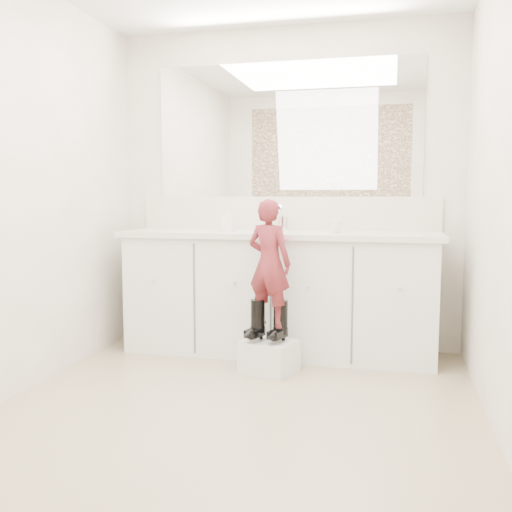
# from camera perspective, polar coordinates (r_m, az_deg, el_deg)

# --- Properties ---
(floor) EXTENTS (3.00, 3.00, 0.00)m
(floor) POSITION_cam_1_polar(r_m,az_deg,el_deg) (3.12, -2.31, -15.50)
(floor) COLOR #988563
(floor) RESTS_ON ground
(wall_back) EXTENTS (2.60, 0.00, 2.60)m
(wall_back) POSITION_cam_1_polar(r_m,az_deg,el_deg) (4.37, 3.04, 6.74)
(wall_back) COLOR beige
(wall_back) RESTS_ON floor
(wall_front) EXTENTS (2.60, 0.00, 2.60)m
(wall_front) POSITION_cam_1_polar(r_m,az_deg,el_deg) (1.52, -18.25, 7.74)
(wall_front) COLOR beige
(wall_front) RESTS_ON floor
(wall_left) EXTENTS (0.00, 3.00, 3.00)m
(wall_left) POSITION_cam_1_polar(r_m,az_deg,el_deg) (3.49, -23.51, 6.42)
(wall_left) COLOR beige
(wall_left) RESTS_ON floor
(wall_right) EXTENTS (0.00, 3.00, 3.00)m
(wall_right) POSITION_cam_1_polar(r_m,az_deg,el_deg) (2.84, 23.90, 6.60)
(wall_right) COLOR beige
(wall_right) RESTS_ON floor
(vanity_cabinet) EXTENTS (2.20, 0.55, 0.85)m
(vanity_cabinet) POSITION_cam_1_polar(r_m,az_deg,el_deg) (4.16, 2.28, -3.95)
(vanity_cabinet) COLOR silver
(vanity_cabinet) RESTS_ON floor
(countertop) EXTENTS (2.28, 0.58, 0.04)m
(countertop) POSITION_cam_1_polar(r_m,az_deg,el_deg) (4.09, 2.27, 2.17)
(countertop) COLOR beige
(countertop) RESTS_ON vanity_cabinet
(backsplash) EXTENTS (2.28, 0.03, 0.25)m
(backsplash) POSITION_cam_1_polar(r_m,az_deg,el_deg) (4.35, 2.99, 4.31)
(backsplash) COLOR beige
(backsplash) RESTS_ON countertop
(mirror) EXTENTS (2.00, 0.02, 1.00)m
(mirror) POSITION_cam_1_polar(r_m,az_deg,el_deg) (4.38, 3.04, 12.50)
(mirror) COLOR white
(mirror) RESTS_ON wall_back
(faucet) EXTENTS (0.08, 0.08, 0.10)m
(faucet) POSITION_cam_1_polar(r_m,az_deg,el_deg) (4.25, 2.71, 3.25)
(faucet) COLOR silver
(faucet) RESTS_ON countertop
(cup) EXTENTS (0.12, 0.12, 0.09)m
(cup) POSITION_cam_1_polar(r_m,az_deg,el_deg) (4.01, 7.92, 2.96)
(cup) COLOR beige
(cup) RESTS_ON countertop
(soap_bottle) EXTENTS (0.08, 0.09, 0.18)m
(soap_bottle) POSITION_cam_1_polar(r_m,az_deg,el_deg) (4.15, -2.84, 3.74)
(soap_bottle) COLOR silver
(soap_bottle) RESTS_ON countertop
(step_stool) EXTENTS (0.39, 0.36, 0.21)m
(step_stool) POSITION_cam_1_polar(r_m,az_deg,el_deg) (3.77, 1.31, -10.01)
(step_stool) COLOR silver
(step_stool) RESTS_ON floor
(boot_left) EXTENTS (0.15, 0.20, 0.27)m
(boot_left) POSITION_cam_1_polar(r_m,az_deg,el_deg) (3.73, 0.19, -6.42)
(boot_left) COLOR black
(boot_left) RESTS_ON step_stool
(boot_right) EXTENTS (0.15, 0.20, 0.27)m
(boot_right) POSITION_cam_1_polar(r_m,az_deg,el_deg) (3.70, 2.47, -6.53)
(boot_right) COLOR black
(boot_right) RESTS_ON step_stool
(toddler) EXTENTS (0.35, 0.28, 0.82)m
(toddler) POSITION_cam_1_polar(r_m,az_deg,el_deg) (3.65, 1.34, -0.72)
(toddler) COLOR #AA343F
(toddler) RESTS_ON step_stool
(toothbrush) EXTENTS (0.13, 0.05, 0.06)m
(toothbrush) POSITION_cam_1_polar(r_m,az_deg,el_deg) (3.62, 2.40, 1.44)
(toothbrush) COLOR pink
(toothbrush) RESTS_ON toddler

